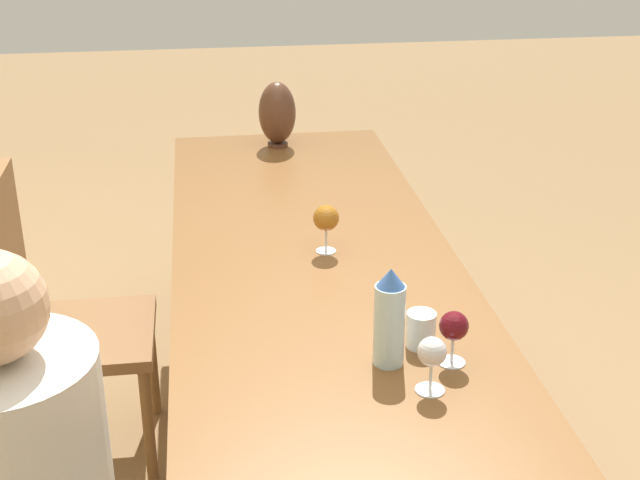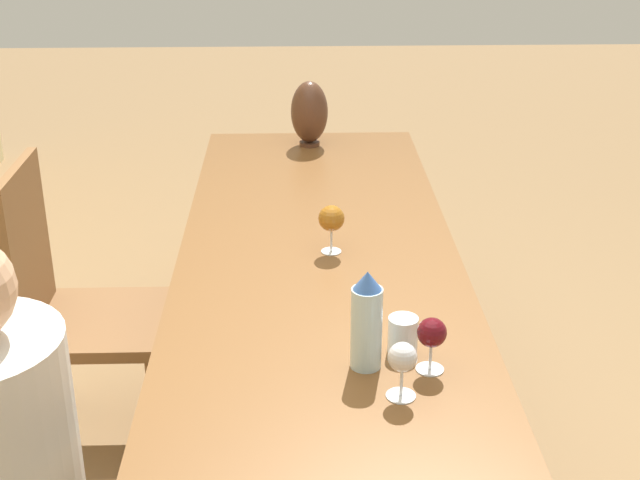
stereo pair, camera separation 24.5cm
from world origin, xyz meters
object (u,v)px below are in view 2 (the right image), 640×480
(water_bottle, at_px, (367,321))
(wine_glass_0, at_px, (432,334))
(wine_glass_3, at_px, (402,359))
(vase, at_px, (309,112))
(water_tumbler, at_px, (403,335))
(chair_far, at_px, (73,303))
(wine_glass_4, at_px, (331,219))

(water_bottle, distance_m, wine_glass_0, 0.15)
(wine_glass_3, bearing_deg, vase, 5.26)
(water_bottle, xyz_separation_m, vase, (1.65, 0.10, 0.02))
(wine_glass_0, bearing_deg, water_bottle, 81.72)
(water_tumbler, height_order, wine_glass_0, wine_glass_0)
(vase, xyz_separation_m, wine_glass_0, (-1.67, -0.24, -0.04))
(vase, bearing_deg, chair_far, 136.53)
(vase, xyz_separation_m, chair_far, (-0.83, 0.78, -0.39))
(water_bottle, xyz_separation_m, wine_glass_4, (0.63, 0.05, -0.01))
(wine_glass_0, xyz_separation_m, wine_glass_4, (0.65, 0.20, 0.01))
(wine_glass_3, distance_m, wine_glass_4, 0.76)
(wine_glass_4, bearing_deg, water_tumbler, -165.71)
(water_bottle, bearing_deg, water_tumbler, -55.70)
(wine_glass_3, bearing_deg, wine_glass_4, 8.99)
(wine_glass_3, xyz_separation_m, wine_glass_4, (0.76, 0.12, 0.01))
(vase, bearing_deg, water_bottle, -176.67)
(chair_far, bearing_deg, vase, -43.47)
(wine_glass_0, bearing_deg, wine_glass_3, 143.28)
(water_tumbler, bearing_deg, vase, 6.76)
(wine_glass_0, distance_m, wine_glass_4, 0.68)
(water_bottle, distance_m, chair_far, 1.26)
(wine_glass_0, relative_size, wine_glass_4, 0.91)
(water_bottle, xyz_separation_m, wine_glass_3, (-0.13, -0.07, -0.02))
(wine_glass_4, xyz_separation_m, chair_far, (0.19, 0.83, -0.36))
(chair_far, bearing_deg, wine_glass_4, -103.13)
(wine_glass_0, distance_m, chair_far, 1.37)
(water_bottle, distance_m, wine_glass_3, 0.14)
(wine_glass_3, height_order, chair_far, chair_far)
(chair_far, bearing_deg, water_tumbler, -128.02)
(vase, relative_size, wine_glass_4, 1.78)
(water_tumbler, relative_size, wine_glass_0, 0.67)
(wine_glass_0, distance_m, wine_glass_3, 0.13)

